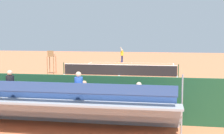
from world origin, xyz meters
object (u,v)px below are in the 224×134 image
Objects in this scene: umpire_chair at (51,60)px; equipment_bag at (78,112)px; courtside_bench at (115,105)px; tennis_player at (122,54)px; tennis_racket at (119,62)px; tennis_ball_far at (103,63)px; tennis_net at (119,70)px; tennis_ball_near at (116,63)px; bleacher_stand at (64,106)px.

equipment_bag is (-6.17, 13.20, -1.13)m from umpire_chair.
tennis_player reaches higher than courtside_bench.
courtside_bench is 3.36× the size of tennis_racket.
tennis_ball_far is (2.15, 1.56, -0.98)m from tennis_player.
umpire_chair is at bearing -64.94° from equipment_bag.
courtside_bench is at bearing 102.44° from tennis_ball_far.
tennis_racket is 8.12× the size of tennis_ball_far.
tennis_net reaches higher than tennis_ball_near.
equipment_bag is (1.69, 0.13, -0.38)m from courtside_bench.
umpire_chair reaches higher than tennis_ball_far.
tennis_net is 11.36m from tennis_player.
tennis_ball_near is at bearing 177.71° from tennis_ball_far.
equipment_bag is at bearing 93.78° from tennis_racket.
tennis_ball_near is 1.60m from tennis_ball_far.
bleacher_stand is at bearing 50.97° from courtside_bench.
tennis_ball_near is 1.00× the size of tennis_ball_far.
tennis_net is 5.35× the size of tennis_player.
tennis_ball_far is (1.60, -0.06, 0.00)m from tennis_ball_near.
tennis_racket is 2.14m from tennis_ball_far.
umpire_chair is 1.19× the size of courtside_bench.
courtside_bench is (-7.86, 13.07, -0.76)m from umpire_chair.
umpire_chair reaches higher than tennis_ball_near.
courtside_bench is at bearing 98.62° from tennis_ball_near.
tennis_net is 156.06× the size of tennis_ball_far.
tennis_player is (1.22, -26.65, 0.04)m from bleacher_stand.
bleacher_stand is 5.03× the size of courtside_bench.
tennis_net is 15.37m from bleacher_stand.
tennis_racket is (1.61, -24.31, -0.16)m from equipment_bag.
equipment_bag is at bearing 115.06° from umpire_chair.
tennis_racket is at bearing -112.33° from umpire_chair.
tennis_ball_far is (5.07, -22.99, -0.53)m from courtside_bench.
equipment_bag is at bearing 4.35° from courtside_bench.
courtside_bench is 27.27× the size of tennis_ball_near.
tennis_racket is at bearing -81.48° from tennis_net.
equipment_bag is 0.47× the size of tennis_player.
courtside_bench is 0.93× the size of tennis_player.
tennis_ball_far is (-2.79, -9.92, -1.28)m from umpire_chair.
courtside_bench is 1.74m from equipment_bag.
umpire_chair reaches higher than courtside_bench.
tennis_ball_far reaches higher than tennis_racket.
tennis_ball_near and tennis_ball_far have the same top height.
courtside_bench is 24.42m from tennis_racket.
tennis_ball_near is at bearing 81.94° from tennis_racket.
tennis_net is 9.84m from tennis_ball_near.
bleacher_stand is 4.70× the size of tennis_player.
tennis_player reaches higher than tennis_ball_far.
courtside_bench is 24.73m from tennis_player.
tennis_player is at bearing -108.86° from tennis_ball_near.
tennis_player is 1.13m from tennis_racket.
tennis_net is 156.06× the size of tennis_ball_near.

